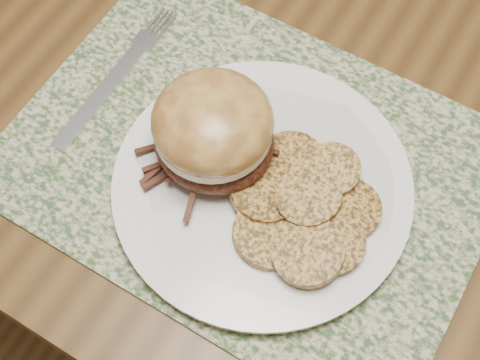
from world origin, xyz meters
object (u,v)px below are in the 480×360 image
Objects in this scene: fork at (118,75)px; dining_table at (238,12)px; dinner_plate at (262,187)px; pork_sandwich at (213,130)px.

dining_table is at bearing 82.79° from fork.
dining_table is at bearing 125.44° from dinner_plate.
pork_sandwich is (-0.05, 0.00, 0.05)m from dinner_plate.
dinner_plate is 0.07m from pork_sandwich.
dining_table is 0.29m from pork_sandwich.
dining_table is 0.30m from dinner_plate.
dinner_plate is at bearing 0.08° from pork_sandwich.
dinner_plate is 1.31× the size of fork.
pork_sandwich is at bearing -63.82° from dining_table.
dinner_plate is at bearing -54.56° from dining_table.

